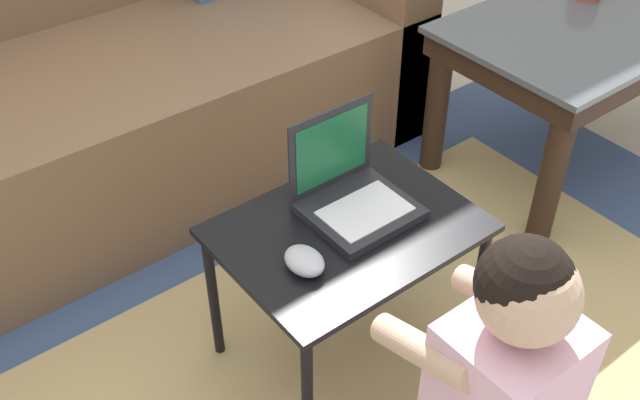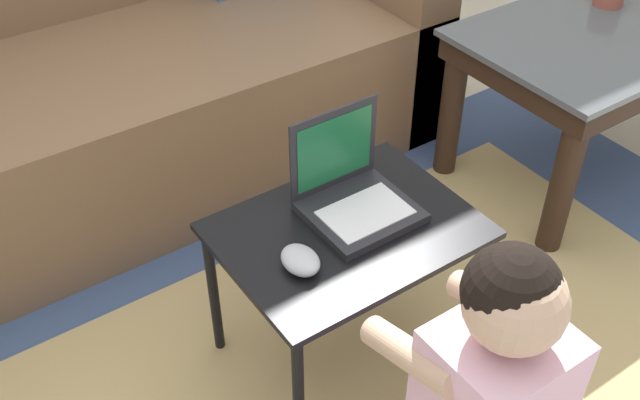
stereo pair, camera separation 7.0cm
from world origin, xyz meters
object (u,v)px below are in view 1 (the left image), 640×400
laptop (353,195)px  computer_mouse (304,261)px  coffee_table (583,46)px  couch (56,110)px  laptop_desk (347,244)px

laptop → computer_mouse: laptop is taller
coffee_table → laptop: size_ratio=3.76×
couch → coffee_table: size_ratio=2.62×
couch → computer_mouse: size_ratio=23.12×
laptop → coffee_table: bearing=8.5°
coffee_table → couch: bearing=148.1°
coffee_table → laptop_desk: bearing=-169.7°
couch → laptop: bearing=-72.7°
laptop → couch: bearing=107.3°
couch → computer_mouse: 1.08m
couch → laptop_desk: size_ratio=4.07×
laptop_desk → computer_mouse: 0.17m
laptop → computer_mouse: bearing=-156.4°
couch → coffee_table: 1.56m
laptop_desk → computer_mouse: bearing=-163.6°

